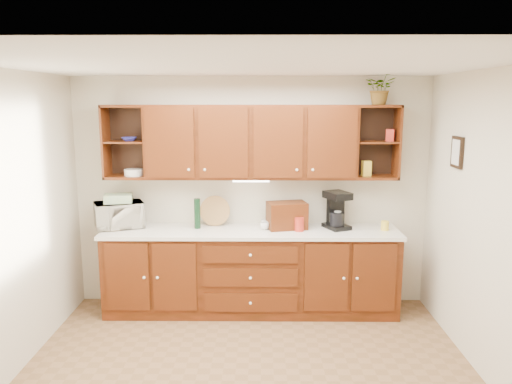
{
  "coord_description": "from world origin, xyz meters",
  "views": [
    {
      "loc": [
        0.11,
        -3.86,
        2.34
      ],
      "look_at": [
        0.06,
        1.15,
        1.41
      ],
      "focal_mm": 35.0,
      "sensor_mm": 36.0,
      "label": 1
    }
  ],
  "objects_px": {
    "microwave": "(119,215)",
    "bread_box": "(287,215)",
    "coffee_maker": "(337,210)",
    "potted_plant": "(381,88)"
  },
  "relations": [
    {
      "from": "bread_box",
      "to": "potted_plant",
      "type": "distance_m",
      "value": 1.69
    },
    {
      "from": "bread_box",
      "to": "coffee_maker",
      "type": "distance_m",
      "value": 0.56
    },
    {
      "from": "microwave",
      "to": "bread_box",
      "type": "relative_size",
      "value": 1.22
    },
    {
      "from": "coffee_maker",
      "to": "potted_plant",
      "type": "bearing_deg",
      "value": -23.42
    },
    {
      "from": "bread_box",
      "to": "coffee_maker",
      "type": "xyz_separation_m",
      "value": [
        0.55,
        0.03,
        0.05
      ]
    },
    {
      "from": "microwave",
      "to": "bread_box",
      "type": "height_order",
      "value": "bread_box"
    },
    {
      "from": "coffee_maker",
      "to": "potted_plant",
      "type": "distance_m",
      "value": 1.39
    },
    {
      "from": "microwave",
      "to": "coffee_maker",
      "type": "height_order",
      "value": "coffee_maker"
    },
    {
      "from": "microwave",
      "to": "coffee_maker",
      "type": "xyz_separation_m",
      "value": [
        2.42,
        -0.0,
        0.06
      ]
    },
    {
      "from": "bread_box",
      "to": "potted_plant",
      "type": "bearing_deg",
      "value": -10.28
    }
  ]
}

